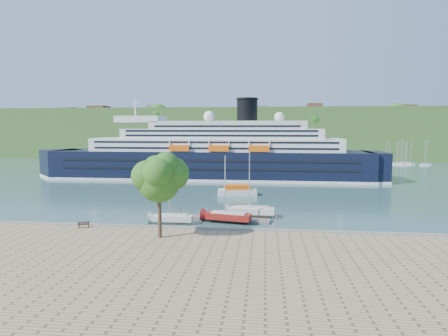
% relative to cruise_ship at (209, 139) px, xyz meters
% --- Properties ---
extents(ground, '(400.00, 400.00, 0.00)m').
position_rel_cruise_ship_xyz_m(ground, '(3.84, -57.06, -11.54)').
color(ground, '#315752').
rests_on(ground, ground).
extents(far_hillside, '(400.00, 50.00, 24.00)m').
position_rel_cruise_ship_xyz_m(far_hillside, '(3.84, 87.94, 0.46)').
color(far_hillside, '#395E25').
rests_on(far_hillside, ground).
extents(quay_coping, '(220.00, 0.50, 0.30)m').
position_rel_cruise_ship_xyz_m(quay_coping, '(3.84, -57.26, -10.39)').
color(quay_coping, slate).
rests_on(quay_coping, promenade).
extents(cruise_ship, '(102.79, 15.16, 23.08)m').
position_rel_cruise_ship_xyz_m(cruise_ship, '(0.00, 0.00, 0.00)').
color(cruise_ship, black).
rests_on(cruise_ship, ground).
extents(park_bench, '(1.65, 1.13, 0.98)m').
position_rel_cruise_ship_xyz_m(park_bench, '(-8.88, -58.26, -10.05)').
color(park_bench, '#472214').
rests_on(park_bench, promenade).
extents(promenade_tree, '(7.05, 7.05, 11.68)m').
position_rel_cruise_ship_xyz_m(promenade_tree, '(2.89, -61.64, -4.70)').
color(promenade_tree, '#225616').
rests_on(promenade_tree, promenade).
extents(floating_pontoon, '(18.10, 4.83, 0.40)m').
position_rel_cruise_ship_xyz_m(floating_pontoon, '(8.01, -47.81, -11.34)').
color(floating_pontoon, slate).
rests_on(floating_pontoon, ground).
extents(sailboat_white_near, '(6.78, 1.94, 8.73)m').
position_rel_cruise_ship_xyz_m(sailboat_white_near, '(1.90, -51.15, -7.17)').
color(sailboat_white_near, silver).
rests_on(sailboat_white_near, ground).
extents(sailboat_red, '(8.03, 3.61, 10.03)m').
position_rel_cruise_ship_xyz_m(sailboat_red, '(10.38, -49.64, -6.52)').
color(sailboat_red, maroon).
rests_on(sailboat_red, ground).
extents(sailboat_white_far, '(8.00, 2.50, 10.23)m').
position_rel_cruise_ship_xyz_m(sailboat_white_far, '(13.98, -45.32, -6.43)').
color(sailboat_white_far, silver).
rests_on(sailboat_white_far, ground).
extents(tender_launch, '(8.80, 4.52, 2.32)m').
position_rel_cruise_ship_xyz_m(tender_launch, '(10.01, -25.76, -10.38)').
color(tender_launch, '#ED5A0D').
rests_on(tender_launch, ground).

